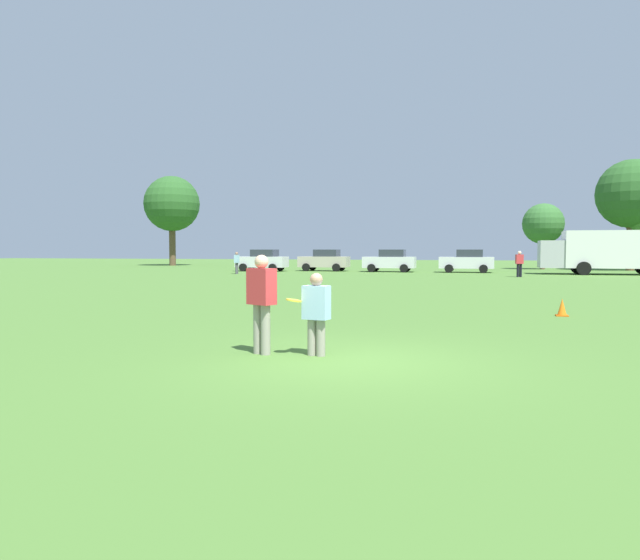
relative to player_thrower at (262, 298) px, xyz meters
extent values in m
plane|color=#47702D|center=(1.62, -0.24, -0.97)|extent=(187.74, 187.74, 0.00)
cylinder|color=gray|center=(-0.08, 0.04, -0.54)|extent=(0.17, 0.17, 0.87)
cylinder|color=gray|center=(0.08, -0.04, -0.54)|extent=(0.17, 0.17, 0.87)
cube|color=red|center=(0.00, 0.00, 0.21)|extent=(0.55, 0.45, 0.63)
sphere|color=#D8AD8C|center=(0.00, 0.00, 0.63)|extent=(0.24, 0.24, 0.24)
cylinder|color=gray|center=(1.04, 0.08, -0.66)|extent=(0.15, 0.15, 0.63)
cylinder|color=gray|center=(0.87, 0.11, -0.66)|extent=(0.15, 0.15, 0.63)
cube|color=#9EC6E5|center=(0.95, 0.10, -0.06)|extent=(0.48, 0.33, 0.57)
sphere|color=tan|center=(0.95, 0.10, 0.33)|extent=(0.22, 0.22, 0.22)
cylinder|color=yellow|center=(0.60, -0.04, -0.02)|extent=(0.27, 0.27, 0.08)
cube|color=#D8590C|center=(5.84, 7.59, -0.96)|extent=(0.32, 0.32, 0.03)
cone|color=orange|center=(5.84, 7.59, -0.72)|extent=(0.24, 0.24, 0.45)
cube|color=silver|center=(-13.96, 36.71, -0.19)|extent=(4.20, 1.81, 0.90)
cube|color=#2D333D|center=(-13.71, 36.71, 0.53)|extent=(2.00, 1.64, 0.64)
cylinder|color=black|center=(-15.26, 35.70, -0.64)|extent=(0.66, 0.22, 0.66)
cylinder|color=black|center=(-15.26, 37.70, -0.64)|extent=(0.66, 0.22, 0.66)
cylinder|color=black|center=(-12.65, 35.71, -0.64)|extent=(0.66, 0.22, 0.66)
cylinder|color=black|center=(-12.66, 37.71, -0.64)|extent=(0.66, 0.22, 0.66)
cube|color=#B7AD99|center=(-9.04, 38.56, -0.19)|extent=(4.20, 1.81, 0.90)
cube|color=#2D333D|center=(-8.79, 38.56, 0.53)|extent=(2.00, 1.64, 0.64)
cylinder|color=black|center=(-10.34, 37.56, -0.64)|extent=(0.66, 0.22, 0.66)
cylinder|color=black|center=(-10.34, 39.55, -0.64)|extent=(0.66, 0.22, 0.66)
cylinder|color=black|center=(-7.73, 37.56, -0.64)|extent=(0.66, 0.22, 0.66)
cylinder|color=black|center=(-7.74, 39.56, -0.64)|extent=(0.66, 0.22, 0.66)
cube|color=silver|center=(-3.37, 37.96, -0.19)|extent=(4.20, 1.81, 0.90)
cube|color=#2D333D|center=(-3.12, 37.96, 0.53)|extent=(2.00, 1.64, 0.64)
cylinder|color=black|center=(-4.67, 36.96, -0.64)|extent=(0.66, 0.22, 0.66)
cylinder|color=black|center=(-4.68, 38.96, -0.64)|extent=(0.66, 0.22, 0.66)
cylinder|color=black|center=(-2.07, 36.96, -0.64)|extent=(0.66, 0.22, 0.66)
cylinder|color=black|center=(-2.07, 38.96, -0.64)|extent=(0.66, 0.22, 0.66)
cube|color=silver|center=(2.71, 38.25, -0.19)|extent=(4.20, 1.81, 0.90)
cube|color=#2D333D|center=(2.96, 38.25, 0.53)|extent=(2.00, 1.64, 0.64)
cylinder|color=black|center=(1.41, 37.25, -0.64)|extent=(0.66, 0.22, 0.66)
cylinder|color=black|center=(1.41, 39.24, -0.64)|extent=(0.66, 0.22, 0.66)
cylinder|color=black|center=(4.02, 37.25, -0.64)|extent=(0.66, 0.22, 0.66)
cylinder|color=black|center=(4.01, 39.25, -0.64)|extent=(0.66, 0.22, 0.66)
cube|color=white|center=(13.07, 36.76, 0.86)|extent=(6.81, 2.52, 2.70)
cube|color=#B2B2B7|center=(8.87, 36.75, 0.51)|extent=(1.81, 2.30, 2.00)
cylinder|color=black|center=(10.87, 35.38, -0.49)|extent=(0.96, 0.28, 0.96)
cylinder|color=black|center=(10.86, 38.12, -0.49)|extent=(0.96, 0.28, 0.96)
cylinder|color=black|center=(6.34, 31.26, -0.54)|extent=(0.16, 0.16, 0.87)
cylinder|color=black|center=(6.16, 31.22, -0.54)|extent=(0.16, 0.16, 0.87)
cube|color=red|center=(6.25, 31.24, 0.21)|extent=(0.53, 0.39, 0.62)
sphere|color=beige|center=(6.25, 31.24, 0.63)|extent=(0.24, 0.24, 0.24)
cylinder|color=#4C4C51|center=(-13.76, 31.03, -0.56)|extent=(0.16, 0.16, 0.83)
cylinder|color=#4C4C51|center=(-13.76, 30.85, -0.56)|extent=(0.16, 0.16, 0.83)
cube|color=#9EC6E5|center=(-13.76, 30.94, 0.15)|extent=(0.26, 0.45, 0.59)
sphere|color=#8C664C|center=(-13.76, 30.94, 0.55)|extent=(0.22, 0.22, 0.22)
cylinder|color=brown|center=(-29.97, 50.34, 1.21)|extent=(0.73, 0.73, 4.36)
sphere|color=#285623|center=(-29.97, 50.34, 6.04)|extent=(6.23, 6.23, 6.23)
cylinder|color=brown|center=(9.34, 47.73, 0.33)|extent=(0.43, 0.43, 2.61)
sphere|color=#33662D|center=(9.34, 47.73, 3.22)|extent=(3.72, 3.72, 3.72)
cylinder|color=brown|center=(16.30, 46.27, 1.09)|extent=(0.69, 0.69, 4.12)
sphere|color=#285623|center=(16.30, 46.27, 5.65)|extent=(5.88, 5.88, 5.88)
camera|label=1|loc=(3.60, -9.44, 0.84)|focal=32.81mm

